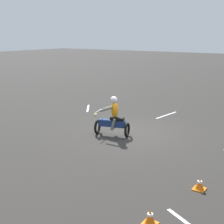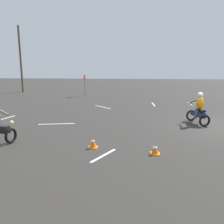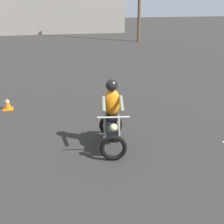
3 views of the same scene
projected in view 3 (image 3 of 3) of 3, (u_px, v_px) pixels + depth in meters
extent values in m
torus|color=black|center=(113.00, 148.00, 6.82)|extent=(0.61, 0.21, 0.60)
torus|color=black|center=(111.00, 125.00, 8.04)|extent=(0.61, 0.21, 0.60)
cube|color=black|center=(112.00, 127.00, 7.35)|extent=(0.43, 1.13, 0.28)
cube|color=black|center=(112.00, 115.00, 7.48)|extent=(0.36, 0.60, 0.10)
cylinder|color=silver|center=(113.00, 117.00, 6.62)|extent=(0.70, 0.16, 0.04)
sphere|color=#F2E08C|center=(114.00, 127.00, 6.56)|extent=(0.19, 0.19, 0.16)
ellipsoid|color=orange|center=(112.00, 102.00, 7.27)|extent=(0.44, 0.35, 0.64)
cylinder|color=slate|center=(103.00, 104.00, 6.96)|extent=(0.19, 0.55, 0.27)
cylinder|color=slate|center=(121.00, 104.00, 6.98)|extent=(0.19, 0.55, 0.27)
cylinder|color=slate|center=(106.00, 126.00, 7.44)|extent=(0.16, 0.26, 0.51)
cylinder|color=slate|center=(118.00, 125.00, 7.45)|extent=(0.16, 0.26, 0.51)
sphere|color=black|center=(112.00, 85.00, 7.08)|extent=(0.33, 0.33, 0.28)
cube|color=orange|center=(8.00, 109.00, 10.06)|extent=(0.32, 0.32, 0.03)
cone|color=orange|center=(7.00, 103.00, 9.99)|extent=(0.24, 0.24, 0.37)
cylinder|color=white|center=(7.00, 101.00, 9.97)|extent=(0.13, 0.13, 0.05)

